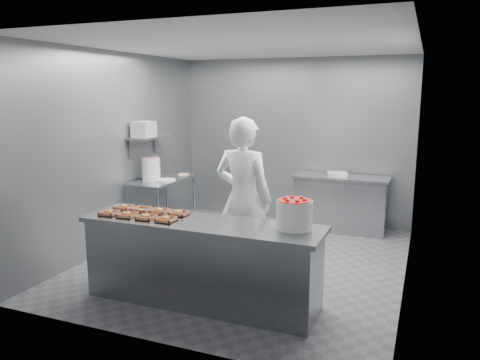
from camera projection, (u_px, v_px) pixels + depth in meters
name	position (u px, v px, depth m)	size (l,w,h in m)	color
floor	(247.00, 261.00, 6.28)	(4.50, 4.50, 0.00)	#4C4C51
ceiling	(248.00, 45.00, 5.76)	(4.50, 4.50, 0.00)	white
wall_back	(294.00, 141.00, 8.08)	(4.00, 0.04, 2.80)	slate
wall_left	(118.00, 150.00, 6.76)	(0.04, 4.50, 2.80)	slate
wall_right	(412.00, 167.00, 5.29)	(0.04, 4.50, 2.80)	slate
service_counter	(201.00, 262.00, 4.97)	(2.60, 0.70, 0.90)	slate
prep_table	(163.00, 198.00, 7.33)	(0.60, 1.20, 0.90)	slate
back_counter	(341.00, 203.00, 7.60)	(1.50, 0.60, 0.90)	slate
wall_shelf	(151.00, 137.00, 7.21)	(0.35, 0.90, 0.03)	slate
tray_0	(109.00, 213.00, 5.15)	(0.19, 0.18, 0.06)	tan
tray_1	(128.00, 215.00, 5.06)	(0.19, 0.18, 0.06)	tan
tray_2	(146.00, 217.00, 4.97)	(0.19, 0.18, 0.06)	tan
tray_3	(166.00, 219.00, 4.88)	(0.19, 0.18, 0.06)	tan
tray_4	(124.00, 207.00, 5.40)	(0.19, 0.18, 0.06)	tan
tray_5	(142.00, 209.00, 5.31)	(0.19, 0.18, 0.04)	tan
tray_6	(160.00, 211.00, 5.22)	(0.19, 0.18, 0.06)	tan
tray_7	(179.00, 213.00, 5.13)	(0.19, 0.18, 0.06)	tan
worker	(243.00, 199.00, 5.57)	(0.71, 0.47, 1.95)	white
strawberry_tub	(294.00, 213.00, 4.60)	(0.36, 0.36, 0.29)	white
glaze_bucket	(151.00, 169.00, 7.12)	(0.29, 0.27, 0.42)	white
bucket_lid	(166.00, 180.00, 7.11)	(0.30, 0.30, 0.02)	white
rag	(184.00, 174.00, 7.62)	(0.15, 0.13, 0.02)	#CCB28C
appliance	(144.00, 129.00, 7.00)	(0.27, 0.31, 0.23)	gray
paper_stack	(337.00, 174.00, 7.54)	(0.30, 0.22, 0.06)	silver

